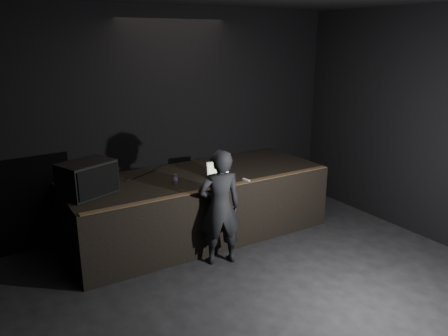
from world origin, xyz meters
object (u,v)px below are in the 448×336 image
at_px(beer_can, 175,179).
at_px(person, 220,208).
at_px(laptop, 219,174).
at_px(stage_monitor, 87,178).
at_px(stage_riser, 198,205).

xyz_separation_m(beer_can, person, (0.32, -0.71, -0.26)).
bearing_deg(laptop, person, -103.70).
distance_m(stage_monitor, laptop, 1.89).
relative_size(stage_monitor, laptop, 2.02).
relative_size(stage_monitor, beer_can, 5.62).
bearing_deg(laptop, stage_monitor, -172.80).
distance_m(laptop, beer_can, 0.68).
xyz_separation_m(stage_riser, beer_can, (-0.48, -0.24, 0.57)).
bearing_deg(laptop, beer_can, -171.48).
distance_m(stage_riser, laptop, 0.68).
bearing_deg(stage_monitor, laptop, -30.86).
bearing_deg(stage_monitor, stage_riser, -20.66).
bearing_deg(beer_can, laptop, -7.53).
distance_m(stage_riser, person, 1.01).
relative_size(stage_riser, beer_can, 27.91).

